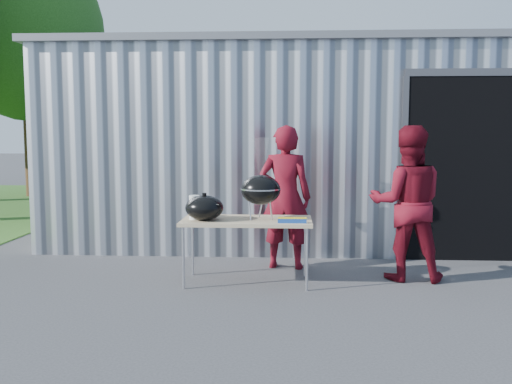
# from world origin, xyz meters

# --- Properties ---
(ground) EXTENTS (80.00, 80.00, 0.00)m
(ground) POSITION_xyz_m (0.00, 0.00, 0.00)
(ground) COLOR #3B3B3D
(building) EXTENTS (8.20, 6.20, 3.10)m
(building) POSITION_xyz_m (0.92, 4.59, 1.54)
(building) COLOR silver
(building) RESTS_ON ground
(tree_far) EXTENTS (4.04, 4.04, 6.70)m
(tree_far) POSITION_xyz_m (-6.50, 9.00, 4.36)
(tree_far) COLOR #442D19
(tree_far) RESTS_ON ground
(folding_table) EXTENTS (1.50, 0.75, 0.75)m
(folding_table) POSITION_xyz_m (0.01, 0.36, 0.71)
(folding_table) COLOR tan
(folding_table) RESTS_ON ground
(kettle_grill) EXTENTS (0.47, 0.47, 0.94)m
(kettle_grill) POSITION_xyz_m (0.17, 0.36, 1.17)
(kettle_grill) COLOR black
(kettle_grill) RESTS_ON folding_table
(grill_lid) EXTENTS (0.44, 0.44, 0.32)m
(grill_lid) POSITION_xyz_m (-0.47, 0.26, 0.89)
(grill_lid) COLOR black
(grill_lid) RESTS_ON folding_table
(paper_towels) EXTENTS (0.12, 0.12, 0.28)m
(paper_towels) POSITION_xyz_m (-0.59, 0.31, 0.89)
(paper_towels) COLOR white
(paper_towels) RESTS_ON folding_table
(white_tub) EXTENTS (0.20, 0.15, 0.10)m
(white_tub) POSITION_xyz_m (-0.54, 0.52, 0.80)
(white_tub) COLOR white
(white_tub) RESTS_ON folding_table
(foil_box) EXTENTS (0.32, 0.05, 0.06)m
(foil_box) POSITION_xyz_m (0.53, 0.11, 0.78)
(foil_box) COLOR navy
(foil_box) RESTS_ON folding_table
(person_cook) EXTENTS (0.72, 0.52, 1.84)m
(person_cook) POSITION_xyz_m (0.45, 1.12, 0.92)
(person_cook) COLOR #600C18
(person_cook) RESTS_ON ground
(person_bystander) EXTENTS (0.94, 0.76, 1.83)m
(person_bystander) POSITION_xyz_m (1.90, 0.62, 0.92)
(person_bystander) COLOR #600C18
(person_bystander) RESTS_ON ground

